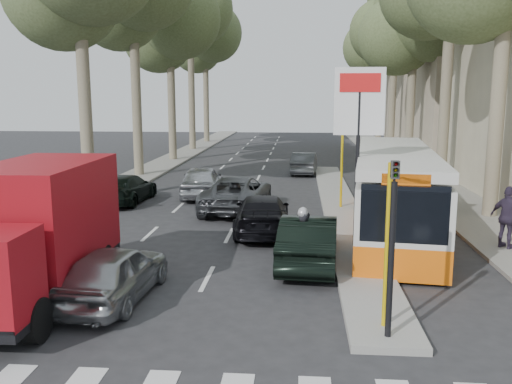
# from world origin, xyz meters

# --- Properties ---
(ground) EXTENTS (120.00, 120.00, 0.00)m
(ground) POSITION_xyz_m (0.00, 0.00, 0.00)
(ground) COLOR #28282B
(ground) RESTS_ON ground
(sidewalk_right) EXTENTS (3.20, 70.00, 0.12)m
(sidewalk_right) POSITION_xyz_m (8.60, 25.00, 0.06)
(sidewalk_right) COLOR gray
(sidewalk_right) RESTS_ON ground
(median_left) EXTENTS (2.40, 64.00, 0.12)m
(median_left) POSITION_xyz_m (-8.00, 28.00, 0.06)
(median_left) COLOR gray
(median_left) RESTS_ON ground
(traffic_island) EXTENTS (1.50, 26.00, 0.16)m
(traffic_island) POSITION_xyz_m (3.25, 11.00, 0.08)
(traffic_island) COLOR gray
(traffic_island) RESTS_ON ground
(building_far) EXTENTS (11.00, 20.00, 16.00)m
(building_far) POSITION_xyz_m (15.50, 34.00, 8.00)
(building_far) COLOR #B7A88E
(building_far) RESTS_ON ground
(billboard) EXTENTS (1.50, 12.10, 5.60)m
(billboard) POSITION_xyz_m (3.25, 5.00, 3.70)
(billboard) COLOR yellow
(billboard) RESTS_ON ground
(traffic_light_island) EXTENTS (0.16, 0.41, 3.60)m
(traffic_light_island) POSITION_xyz_m (3.25, -1.50, 2.49)
(traffic_light_island) COLOR black
(traffic_light_island) RESTS_ON ground
(tree_l_c) EXTENTS (7.40, 7.20, 13.71)m
(tree_l_c) POSITION_xyz_m (-7.77, 28.11, 10.04)
(tree_l_c) COLOR #6B604C
(tree_l_c) RESTS_ON ground
(tree_l_d) EXTENTS (7.40, 7.20, 15.66)m
(tree_l_d) POSITION_xyz_m (-7.87, 36.11, 11.76)
(tree_l_d) COLOR #6B604C
(tree_l_d) RESTS_ON ground
(tree_l_e) EXTENTS (7.40, 7.20, 14.49)m
(tree_l_e) POSITION_xyz_m (-7.97, 44.11, 10.73)
(tree_l_e) COLOR #6B604C
(tree_l_e) RESTS_ON ground
(tree_r_c) EXTENTS (7.40, 7.20, 13.32)m
(tree_r_c) POSITION_xyz_m (9.03, 26.11, 9.69)
(tree_r_c) COLOR #6B604C
(tree_r_c) RESTS_ON ground
(tree_r_d) EXTENTS (7.40, 7.20, 14.88)m
(tree_r_d) POSITION_xyz_m (9.13, 34.11, 11.07)
(tree_r_d) COLOR #6B604C
(tree_r_d) RESTS_ON ground
(tree_r_e) EXTENTS (7.40, 7.20, 14.10)m
(tree_r_e) POSITION_xyz_m (9.23, 42.11, 10.38)
(tree_r_e) COLOR #6B604C
(tree_r_e) RESTS_ON ground
(silver_hatchback) EXTENTS (1.88, 4.04, 1.34)m
(silver_hatchback) POSITION_xyz_m (-2.80, 0.32, 0.67)
(silver_hatchback) COLOR #A3A7AB
(silver_hatchback) RESTS_ON ground
(dark_hatchback) EXTENTS (1.85, 4.52, 1.46)m
(dark_hatchback) POSITION_xyz_m (1.80, 3.43, 0.73)
(dark_hatchback) COLOR black
(dark_hatchback) RESTS_ON ground
(queue_car_a) EXTENTS (2.78, 5.43, 1.47)m
(queue_car_a) POSITION_xyz_m (-1.10, 10.65, 0.73)
(queue_car_a) COLOR #484B4F
(queue_car_a) RESTS_ON ground
(queue_car_b) EXTENTS (2.08, 4.71, 1.34)m
(queue_car_b) POSITION_xyz_m (0.22, 7.00, 0.67)
(queue_car_b) COLOR black
(queue_car_b) RESTS_ON ground
(queue_car_c) EXTENTS (2.11, 4.55, 1.51)m
(queue_car_c) POSITION_xyz_m (-3.15, 13.66, 0.75)
(queue_car_c) COLOR #AEB1B7
(queue_car_c) RESTS_ON ground
(queue_car_d) EXTENTS (1.72, 4.12, 1.32)m
(queue_car_d) POSITION_xyz_m (1.80, 21.80, 0.66)
(queue_car_d) COLOR #4C4F54
(queue_car_d) RESTS_ON ground
(queue_car_e) EXTENTS (1.99, 4.50, 1.29)m
(queue_car_e) POSITION_xyz_m (-6.30, 11.95, 0.64)
(queue_car_e) COLOR black
(queue_car_e) RESTS_ON ground
(red_truck) EXTENTS (2.41, 6.05, 3.20)m
(red_truck) POSITION_xyz_m (-4.63, 0.20, 1.69)
(red_truck) COLOR black
(red_truck) RESTS_ON ground
(city_bus) EXTENTS (3.82, 11.49, 2.97)m
(city_bus) POSITION_xyz_m (4.80, 7.39, 1.56)
(city_bus) COLOR orange
(city_bus) RESTS_ON ground
(motorcycle) EXTENTS (0.76, 2.11, 1.79)m
(motorcycle) POSITION_xyz_m (1.61, 2.97, 0.81)
(motorcycle) COLOR black
(motorcycle) RESTS_ON ground
(pedestrian_near) EXTENTS (1.16, 1.22, 1.93)m
(pedestrian_near) POSITION_xyz_m (7.91, 5.23, 1.09)
(pedestrian_near) COLOR #392E46
(pedestrian_near) RESTS_ON sidewalk_right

